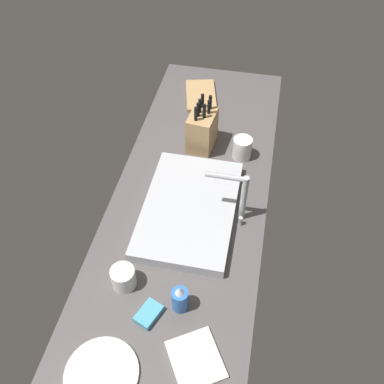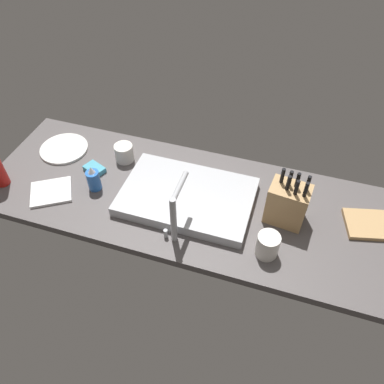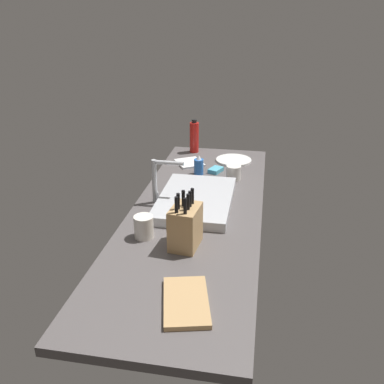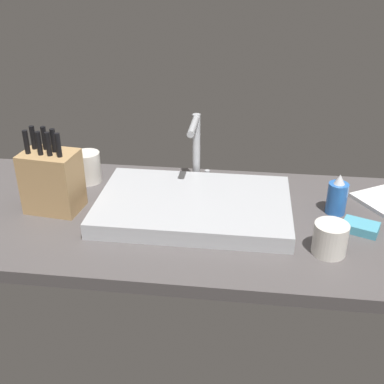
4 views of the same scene
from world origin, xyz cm
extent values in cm
cube|color=#514C4C|center=(0.00, 0.00, 1.75)|extent=(189.67, 62.16, 3.50)
cube|color=#B7BABF|center=(6.91, 1.44, 5.76)|extent=(53.49, 34.99, 4.51)
cylinder|color=#B7BABF|center=(5.28, 21.60, 14.65)|extent=(2.40, 2.40, 22.30)
cylinder|color=#B7BABF|center=(5.28, 14.29, 24.80)|extent=(2.00, 14.62, 2.00)
cylinder|color=#B7BABF|center=(8.78, 21.60, 5.50)|extent=(1.60, 1.60, 4.00)
cube|color=tan|center=(-32.59, -1.03, 12.14)|extent=(15.97, 12.22, 17.28)
cylinder|color=black|center=(-37.73, -2.02, 24.05)|extent=(1.55, 1.55, 6.54)
cylinder|color=black|center=(-37.34, 1.41, 24.05)|extent=(1.55, 1.55, 6.54)
cylinder|color=black|center=(-33.99, -2.47, 24.05)|extent=(1.55, 1.55, 6.54)
cylinder|color=black|center=(-34.12, 1.42, 24.05)|extent=(1.55, 1.55, 6.54)
cylinder|color=black|center=(-31.31, -2.68, 24.05)|extent=(1.55, 1.55, 6.54)
cylinder|color=black|center=(-30.98, 0.46, 24.05)|extent=(1.55, 1.55, 6.54)
cylinder|color=black|center=(-28.43, -3.11, 24.05)|extent=(1.55, 1.55, 6.54)
cube|color=tan|center=(-68.34, -8.16, 4.40)|extent=(27.96, 20.12, 1.80)
cylinder|color=blue|center=(46.51, 6.50, 8.02)|extent=(5.55, 5.55, 9.04)
cone|color=silver|center=(46.51, 6.50, 13.94)|extent=(3.05, 3.05, 2.80)
cylinder|color=red|center=(86.04, 16.00, 13.43)|extent=(6.01, 6.01, 19.86)
cylinder|color=black|center=(86.04, 16.00, 24.46)|extent=(3.31, 3.31, 2.20)
cylinder|color=white|center=(72.54, -11.58, 4.10)|extent=(22.25, 22.25, 1.20)
cube|color=white|center=(62.89, 14.93, 4.10)|extent=(21.83, 21.20, 1.20)
cylinder|color=silver|center=(42.09, -14.01, 7.54)|extent=(8.35, 8.35, 8.08)
cylinder|color=silver|center=(-28.83, 17.43, 8.38)|extent=(8.26, 8.26, 9.76)
cube|color=#4CA3BC|center=(51.75, -2.80, 4.70)|extent=(10.59, 8.94, 2.40)
camera|label=1|loc=(109.86, 23.31, 134.43)|focal=40.00mm
camera|label=2|loc=(-27.12, 101.15, 120.14)|focal=35.41mm
camera|label=3|loc=(-176.24, -29.47, 92.84)|focal=39.06mm
camera|label=4|loc=(20.80, -114.50, 70.85)|focal=44.59mm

